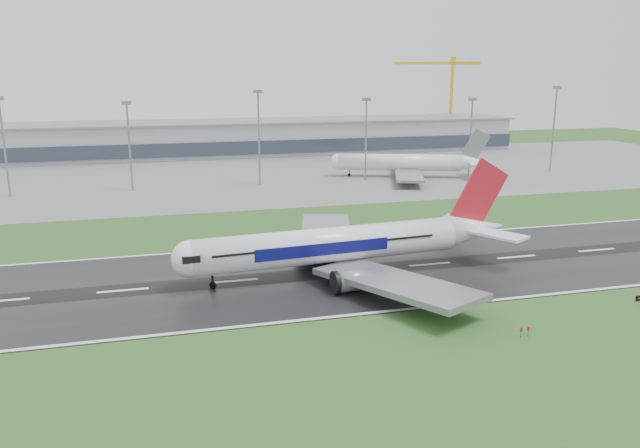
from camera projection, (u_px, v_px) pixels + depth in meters
name	position (u px, v px, depth m)	size (l,w,h in m)	color
ground	(430.00, 265.00, 127.38)	(520.00, 520.00, 0.00)	#25501D
runway	(430.00, 264.00, 127.36)	(400.00, 45.00, 0.10)	black
apron	(294.00, 172.00, 244.57)	(400.00, 130.00, 0.08)	slate
terminal	(266.00, 138.00, 299.04)	(240.00, 36.00, 15.00)	#989AA3
main_airliner	(352.00, 222.00, 119.84)	(68.63, 65.36, 20.26)	white
parked_airliner	(406.00, 154.00, 230.82)	(59.25, 55.16, 17.37)	silver
tower_crane	(451.00, 101.00, 335.81)	(46.25, 2.52, 45.55)	gold
floodmast_0	(5.00, 149.00, 192.91)	(0.64, 0.64, 29.82)	gray
floodmast_1	(130.00, 149.00, 202.53)	(0.64, 0.64, 27.99)	gray
floodmast_2	(259.00, 140.00, 212.91)	(0.64, 0.64, 31.18)	gray
floodmast_3	(366.00, 141.00, 223.04)	(0.64, 0.64, 28.18)	gray
floodmast_4	(470.00, 139.00, 233.58)	(0.64, 0.64, 27.75)	gray
floodmast_5	(553.00, 131.00, 242.10)	(0.64, 0.64, 31.76)	gray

